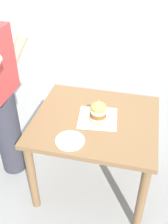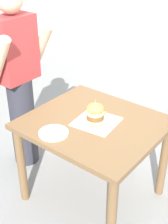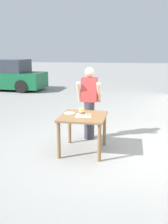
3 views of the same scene
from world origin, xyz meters
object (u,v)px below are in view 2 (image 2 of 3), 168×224
at_px(sandwich, 95,114).
at_px(side_plate_with_forks, 54,133).
at_px(pickle_spear, 102,114).
at_px(patio_table, 94,135).
at_px(diner_across_table, 19,81).

relative_size(sandwich, side_plate_with_forks, 0.92).
bearing_deg(sandwich, side_plate_with_forks, 152.67).
height_order(sandwich, pickle_spear, sandwich).
xyz_separation_m(patio_table, sandwich, (-0.02, -0.02, 0.21)).
distance_m(patio_table, sandwich, 0.22).
relative_size(side_plate_with_forks, diner_across_table, 0.13).
bearing_deg(sandwich, patio_table, 50.17).
bearing_deg(patio_table, diner_across_table, 90.66).
height_order(side_plate_with_forks, diner_across_table, diner_across_table).
distance_m(patio_table, side_plate_with_forks, 0.37).
bearing_deg(side_plate_with_forks, pickle_spear, -16.13).
bearing_deg(pickle_spear, patio_table, -175.93).
relative_size(patio_table, diner_across_table, 0.60).
xyz_separation_m(side_plate_with_forks, diner_across_table, (0.31, 0.71, 0.11)).
xyz_separation_m(sandwich, diner_across_table, (0.01, 0.86, 0.03)).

